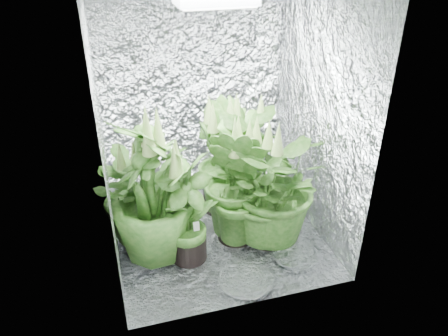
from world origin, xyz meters
TOP-DOWN VIEW (x-y plane):
  - ground at (0.00, 0.00)m, footprint 1.60×1.60m
  - walls at (0.00, 0.00)m, footprint 1.62×1.62m
  - plant_a at (-0.60, 0.13)m, footprint 0.94×0.94m
  - plant_b at (0.27, 0.13)m, footprint 0.77×0.77m
  - plant_c at (0.12, 0.34)m, footprint 0.61×0.61m
  - plant_d at (-0.52, -0.12)m, footprint 0.85×0.85m
  - plant_e at (0.36, -0.21)m, footprint 1.01×1.01m
  - plant_f at (-0.28, -0.23)m, footprint 0.68×0.68m
  - plant_g at (0.13, -0.09)m, footprint 0.72×0.72m
  - circulation_fan at (0.58, 0.62)m, footprint 0.17×0.35m
  - plant_label at (-0.23, -0.26)m, footprint 0.05×0.02m

SIDE VIEW (x-z plane):
  - ground at x=0.00m, z-range 0.00..0.00m
  - circulation_fan at x=0.58m, z-range -0.03..0.37m
  - plant_label at x=-0.23m, z-range 0.26..0.34m
  - plant_a at x=-0.60m, z-range -0.03..0.87m
  - plant_f at x=-0.28m, z-range -0.04..0.96m
  - plant_c at x=0.12m, z-range -0.05..1.01m
  - plant_g at x=0.13m, z-range -0.05..1.04m
  - plant_e at x=0.36m, z-range -0.03..1.05m
  - plant_b at x=0.27m, z-range -0.04..1.10m
  - plant_d at x=-0.52m, z-range -0.05..1.16m
  - walls at x=0.00m, z-range 0.00..2.00m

